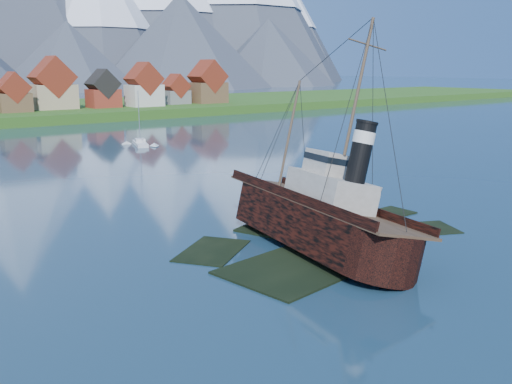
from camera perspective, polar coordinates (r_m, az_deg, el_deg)
ground at (r=55.02m, az=6.99°, el=-5.65°), size 1400.00×1400.00×0.00m
shoal at (r=57.77m, az=6.75°, el=-5.11°), size 31.71×21.24×1.14m
tugboat_wreck at (r=55.85m, az=4.47°, el=-2.22°), size 6.72×28.95×22.94m
sailboat_d at (r=127.72m, az=-11.50°, el=4.72°), size 4.91×9.30×12.34m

